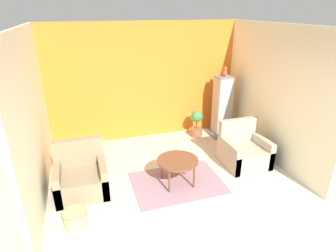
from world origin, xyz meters
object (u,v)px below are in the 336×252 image
(armchair_right, at_px, (244,151))
(wicker_basket, at_px, (75,218))
(armchair_left, at_px, (81,178))
(birdcage, at_px, (222,108))
(potted_plant, at_px, (197,122))
(parrot, at_px, (225,72))
(coffee_table, at_px, (178,162))

(armchair_right, bearing_deg, wicker_basket, -165.70)
(armchair_left, height_order, armchair_right, same)
(birdcage, xyz_separation_m, wicker_basket, (-3.61, -2.34, -0.58))
(potted_plant, height_order, wicker_basket, potted_plant)
(armchair_left, xyz_separation_m, parrot, (3.48, 1.47, 1.35))
(armchair_right, height_order, parrot, parrot)
(armchair_right, xyz_separation_m, wicker_basket, (-3.37, -0.86, -0.14))
(coffee_table, relative_size, armchair_left, 0.84)
(potted_plant, bearing_deg, wicker_basket, -140.78)
(coffee_table, height_order, potted_plant, potted_plant)
(armchair_left, relative_size, wicker_basket, 2.46)
(birdcage, bearing_deg, potted_plant, 171.58)
(coffee_table, relative_size, armchair_right, 0.84)
(birdcage, height_order, wicker_basket, birdcage)
(armchair_right, xyz_separation_m, potted_plant, (-0.39, 1.57, 0.09))
(birdcage, bearing_deg, parrot, 90.00)
(coffee_table, bearing_deg, birdcage, 44.29)
(coffee_table, xyz_separation_m, wicker_basket, (-1.82, -0.59, -0.31))
(potted_plant, bearing_deg, armchair_left, -151.40)
(potted_plant, bearing_deg, coffee_table, -122.27)
(armchair_left, relative_size, armchair_right, 1.00)
(coffee_table, xyz_separation_m, birdcage, (1.79, 1.75, 0.27))
(parrot, xyz_separation_m, wicker_basket, (-3.61, -2.34, -1.49))
(wicker_basket, bearing_deg, parrot, 32.97)
(birdcage, bearing_deg, coffee_table, -135.71)
(armchair_right, bearing_deg, coffee_table, -170.30)
(coffee_table, xyz_separation_m, armchair_right, (1.55, 0.27, -0.17))
(armchair_right, bearing_deg, potted_plant, 104.00)
(armchair_left, bearing_deg, wicker_basket, -98.28)
(birdcage, bearing_deg, armchair_right, -99.07)
(parrot, bearing_deg, armchair_left, -157.19)
(coffee_table, bearing_deg, parrot, 44.32)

